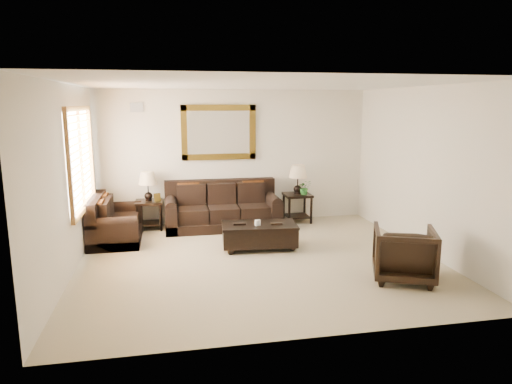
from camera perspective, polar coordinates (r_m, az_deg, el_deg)
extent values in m
cube|color=gray|center=(7.26, 0.33, -8.47)|extent=(5.50, 5.00, 0.01)
cube|color=white|center=(6.85, 0.36, 13.35)|extent=(5.50, 5.00, 0.01)
cube|color=beige|center=(9.37, -2.68, 4.43)|extent=(5.50, 0.01, 2.70)
cube|color=beige|center=(4.55, 6.58, -2.64)|extent=(5.50, 0.01, 2.70)
cube|color=beige|center=(6.94, -22.53, 1.30)|extent=(0.01, 5.00, 2.70)
cube|color=beige|center=(7.94, 20.23, 2.58)|extent=(0.01, 5.00, 2.70)
cube|color=white|center=(7.78, -21.25, 3.84)|extent=(0.01, 1.80, 1.50)
cube|color=brown|center=(7.73, -21.41, 9.67)|extent=(0.06, 1.96, 0.08)
cube|color=brown|center=(7.90, -20.61, -1.83)|extent=(0.06, 1.96, 0.08)
cube|color=brown|center=(6.86, -22.31, 2.90)|extent=(0.06, 0.08, 1.50)
cube|color=brown|center=(8.70, -19.97, 4.60)|extent=(0.06, 0.08, 1.50)
cube|color=brown|center=(7.78, -21.00, 3.85)|extent=(0.05, 0.05, 1.50)
cube|color=#553C11|center=(9.25, -4.67, 7.43)|extent=(1.50, 0.06, 1.10)
cube|color=white|center=(9.27, -4.68, 7.43)|extent=(1.26, 0.01, 0.86)
cube|color=#999999|center=(9.21, -14.69, 10.21)|extent=(0.25, 0.02, 0.18)
cube|color=black|center=(9.07, -4.17, -3.91)|extent=(2.23, 0.96, 0.18)
cube|color=black|center=(9.30, -4.49, 0.20)|extent=(2.23, 0.22, 0.46)
cube|color=black|center=(8.95, -7.96, -2.69)|extent=(0.57, 0.79, 0.27)
cube|color=black|center=(9.00, -4.17, -2.54)|extent=(0.57, 0.79, 0.27)
cube|color=black|center=(9.08, -0.45, -2.38)|extent=(0.57, 0.79, 0.27)
cube|color=black|center=(8.97, -10.56, -3.07)|extent=(0.22, 0.96, 0.54)
cylinder|color=black|center=(8.91, -10.62, -1.40)|extent=(0.22, 0.94, 0.22)
cube|color=black|center=(9.20, 2.03, -2.54)|extent=(0.22, 0.96, 0.54)
cylinder|color=black|center=(9.14, 2.04, -0.91)|extent=(0.22, 0.94, 0.22)
cube|color=#66310D|center=(9.07, -8.43, -0.20)|extent=(0.43, 0.19, 0.44)
cube|color=#66310D|center=(9.21, -0.35, 0.10)|extent=(0.43, 0.19, 0.44)
cube|color=black|center=(8.60, -17.01, -5.27)|extent=(0.86, 1.45, 0.16)
cube|color=black|center=(8.52, -19.42, -1.90)|extent=(0.20, 1.45, 0.41)
cube|color=black|center=(8.30, -17.15, -4.41)|extent=(0.70, 0.50, 0.24)
cube|color=black|center=(8.80, -16.80, -3.52)|extent=(0.70, 0.50, 0.24)
cube|color=black|center=(7.96, -17.52, -5.41)|extent=(0.86, 0.20, 0.48)
cylinder|color=black|center=(7.90, -17.62, -3.74)|extent=(0.84, 0.20, 0.20)
cube|color=black|center=(9.16, -16.68, -3.24)|extent=(0.86, 0.20, 0.48)
cylinder|color=black|center=(9.11, -16.76, -1.78)|extent=(0.84, 0.20, 0.20)
cube|color=#66310D|center=(8.20, -18.56, -2.36)|extent=(0.17, 0.38, 0.39)
cube|color=#66310D|center=(8.79, -18.06, -1.45)|extent=(0.17, 0.38, 0.39)
cube|color=black|center=(9.12, -13.27, -1.22)|extent=(0.51, 0.51, 0.05)
cube|color=black|center=(9.21, -13.15, -3.80)|extent=(0.44, 0.44, 0.03)
cylinder|color=black|center=(8.98, -14.64, -3.31)|extent=(0.05, 0.05, 0.51)
cylinder|color=black|center=(8.96, -11.83, -3.21)|extent=(0.05, 0.05, 0.51)
cylinder|color=black|center=(9.40, -14.48, -2.66)|extent=(0.05, 0.05, 0.51)
cylinder|color=black|center=(9.39, -11.80, -2.56)|extent=(0.05, 0.05, 0.51)
sphere|color=black|center=(9.09, -13.30, -0.50)|extent=(0.16, 0.16, 0.16)
cylinder|color=black|center=(9.06, -13.34, 0.55)|extent=(0.02, 0.02, 0.34)
cone|color=#D3B78C|center=(9.03, -13.40, 1.71)|extent=(0.36, 0.36, 0.24)
cube|color=#553C11|center=(9.00, -12.24, -0.66)|extent=(0.14, 0.09, 0.16)
cube|color=black|center=(9.46, 5.20, -0.37)|extent=(0.54, 0.54, 0.05)
cube|color=black|center=(9.56, 5.16, -2.99)|extent=(0.46, 0.46, 0.03)
cylinder|color=black|center=(9.24, 4.20, -2.49)|extent=(0.05, 0.05, 0.54)
cylinder|color=black|center=(9.37, 6.92, -2.35)|extent=(0.05, 0.05, 0.54)
cylinder|color=black|center=(9.68, 3.48, -1.87)|extent=(0.05, 0.05, 0.54)
cylinder|color=black|center=(9.80, 6.09, -1.74)|extent=(0.05, 0.05, 0.54)
sphere|color=black|center=(9.43, 5.22, 0.36)|extent=(0.17, 0.17, 0.17)
cylinder|color=black|center=(9.40, 5.23, 1.42)|extent=(0.02, 0.02, 0.35)
cone|color=#D3B78C|center=(9.37, 5.26, 2.60)|extent=(0.37, 0.37, 0.25)
sphere|color=black|center=(7.50, -3.16, -7.47)|extent=(0.11, 0.11, 0.11)
sphere|color=black|center=(7.70, 4.59, -6.99)|extent=(0.11, 0.11, 0.11)
sphere|color=black|center=(7.95, -3.64, -6.41)|extent=(0.11, 0.11, 0.11)
sphere|color=black|center=(8.14, 3.69, -5.99)|extent=(0.11, 0.11, 0.11)
cube|color=black|center=(7.74, 0.41, -5.25)|extent=(1.28, 0.77, 0.35)
cube|color=black|center=(7.70, 0.41, -4.15)|extent=(1.31, 0.78, 0.04)
cube|color=black|center=(7.68, -2.08, -3.94)|extent=(0.22, 0.16, 0.03)
cube|color=black|center=(7.71, 2.56, -3.91)|extent=(0.20, 0.15, 0.02)
cube|color=white|center=(7.59, 0.21, -3.86)|extent=(0.09, 0.07, 0.09)
imported|color=black|center=(6.67, 18.03, -7.05)|extent=(1.03, 1.00, 0.82)
imported|color=#1F591E|center=(9.37, 6.08, 0.38)|extent=(0.27, 0.30, 0.23)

